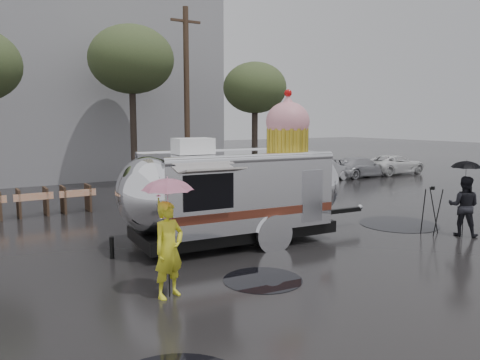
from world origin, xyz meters
TOP-DOWN VIEW (x-y plane):
  - ground at (0.00, 0.00)m, footprint 120.00×120.00m
  - puddles at (1.34, -0.95)m, footprint 12.59×7.32m
  - grey_building at (-4.00, 24.00)m, footprint 22.00×12.00m
  - utility_pole at (2.50, 14.00)m, footprint 1.60×0.28m
  - tree_mid at (0.00, 15.00)m, footprint 4.20×4.20m
  - tree_right at (6.00, 13.00)m, footprint 3.36×3.36m
  - barricade_row at (-5.55, 9.96)m, footprint 4.30×0.80m
  - parked_cars at (11.78, 12.00)m, footprint 13.20×1.90m
  - airstream_trailer at (-1.21, 3.09)m, footprint 8.12×3.26m
  - person_left at (-4.50, 0.28)m, footprint 0.78×0.64m
  - umbrella_pink at (-4.50, 0.28)m, footprint 1.20×1.20m
  - person_right at (4.85, 0.15)m, footprint 0.83×0.98m
  - umbrella_black at (4.85, 0.15)m, footprint 1.05×1.05m
  - tripod at (4.26, 0.80)m, footprint 0.59×0.56m

SIDE VIEW (x-z plane):
  - ground at x=0.00m, z-range 0.00..0.00m
  - puddles at x=1.34m, z-range 0.00..0.01m
  - barricade_row at x=-5.55m, z-range 0.02..1.02m
  - parked_cars at x=11.78m, z-range -0.03..1.47m
  - tripod at x=4.26m, z-range 0.12..1.57m
  - person_right at x=4.85m, z-range 0.00..1.78m
  - person_left at x=-4.50m, z-range 0.00..1.88m
  - airstream_trailer at x=-1.21m, z-range -0.65..3.73m
  - umbrella_black at x=4.85m, z-range 0.77..3.04m
  - umbrella_pink at x=-4.50m, z-range 0.77..3.14m
  - utility_pole at x=2.50m, z-range 0.12..9.12m
  - tree_right at x=6.00m, z-range 1.85..8.27m
  - tree_mid at x=0.00m, z-range 2.33..10.35m
  - grey_building at x=-4.00m, z-range 0.00..13.00m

